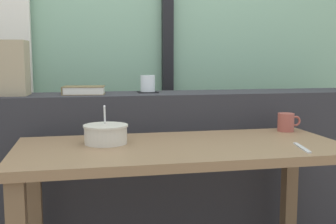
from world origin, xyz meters
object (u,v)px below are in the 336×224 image
Objects in this scene: juice_glass at (148,84)px; ceramic_mug at (286,122)px; closed_book at (84,90)px; breakfast_table at (182,174)px; soup_bowl at (106,134)px; fork_utensil at (302,148)px; coaster_square at (148,92)px.

juice_glass reaches higher than ceramic_mug.
breakfast_table is at bearing -53.78° from closed_book.
ceramic_mug is (0.60, -0.35, -0.17)m from juice_glass.
ceramic_mug is (0.85, 0.12, 0.01)m from soup_bowl.
fork_utensil is 1.50× the size of ceramic_mug.
soup_bowl is (-0.24, -0.47, -0.17)m from juice_glass.
coaster_square is 0.88m from fork_utensil.
coaster_square is 0.46× the size of closed_book.
soup_bowl is 0.85m from ceramic_mug.
coaster_square is 1.17× the size of juice_glass.
closed_book is 1.27× the size of fork_utensil.
closed_book is 1.21× the size of soup_bowl.
coaster_square reaches higher than breakfast_table.
fork_utensil is (0.80, -0.68, -0.18)m from closed_book.
breakfast_table is at bearing -15.95° from soup_bowl.
soup_bowl is at bearing -117.57° from coaster_square.
breakfast_table is 0.64m from juice_glass.
soup_bowl is 0.76m from fork_utensil.
coaster_square is 0.54m from soup_bowl.
closed_book is at bearing 161.35° from ceramic_mug.
ceramic_mug is at bearing 7.87° from soup_bowl.
closed_book reaches higher than fork_utensil.
soup_bowl is at bearing 164.05° from breakfast_table.
coaster_square is at bearing 6.84° from closed_book.
soup_bowl is (0.08, -0.43, -0.15)m from closed_book.
fork_utensil is at bearing -18.81° from soup_bowl.
juice_glass is 0.40× the size of closed_book.
soup_bowl is 1.05× the size of fork_utensil.
breakfast_table is 12.96× the size of coaster_square.
coaster_square is 0.56× the size of soup_bowl.
breakfast_table is at bearing 171.04° from fork_utensil.
ceramic_mug reaches higher than fork_utensil.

